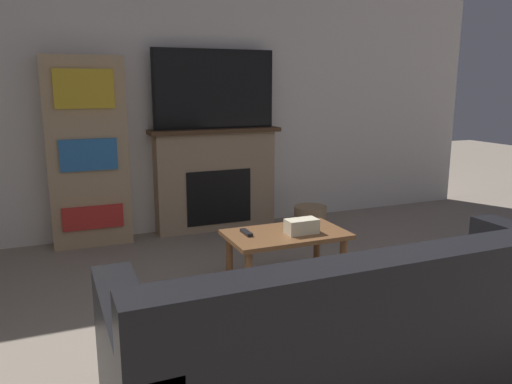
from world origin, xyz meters
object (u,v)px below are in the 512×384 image
Objects in this scene: tv at (215,89)px; coffee_table at (286,242)px; storage_basket at (310,219)px; couch at (382,358)px; fireplace at (216,179)px; bookshelf at (87,153)px.

coffee_table is at bearing -91.75° from tv.
storage_basket is (0.83, -0.44, -1.27)m from tv.
couch is (-0.29, -3.10, -1.09)m from tv.
fireplace is at bearing 151.15° from storage_basket.
bookshelf is (-1.20, -0.02, 0.33)m from fireplace.
fireplace reaches higher than coffee_table.
couch is (-0.29, -3.12, -0.21)m from fireplace.
coffee_table is (0.23, 1.41, 0.07)m from couch.
fireplace is 0.77× the size of bookshelf.
coffee_table is 2.56× the size of storage_basket.
couch is at bearing -95.25° from tv.
tv reaches higher than storage_basket.
coffee_table is at bearing -125.25° from storage_basket.
couch is 6.94× the size of storage_basket.
bookshelf is at bearing 167.89° from storage_basket.
storage_basket is at bearing 54.75° from coffee_table.
fireplace reaches higher than storage_basket.
bookshelf is 5.23× the size of storage_basket.
storage_basket is (2.04, -0.44, -0.72)m from bookshelf.
tv is 1.58m from storage_basket.
bookshelf is (-1.20, -0.00, -0.55)m from tv.
couch is 2.71× the size of coffee_table.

